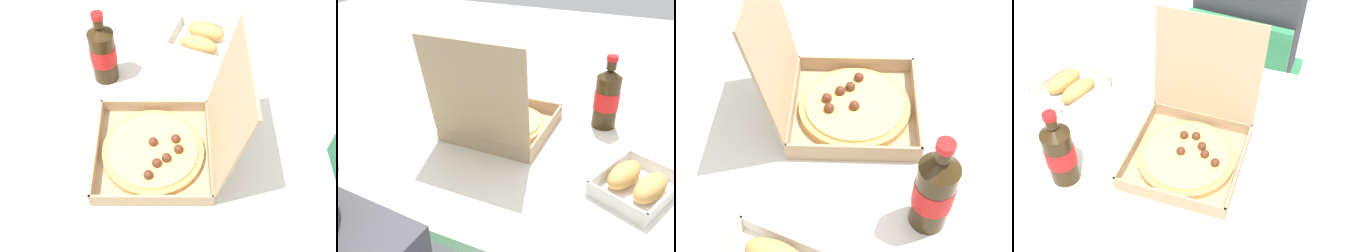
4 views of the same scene
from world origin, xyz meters
TOP-DOWN VIEW (x-y plane):
  - ground_plane at (0.00, 0.00)m, footprint 10.00×10.00m
  - dining_table at (0.00, 0.00)m, footprint 1.39×0.81m
  - pizza_box_open at (0.06, -0.01)m, footprint 0.29×0.34m
  - bread_side_box at (-0.35, 0.10)m, footprint 0.21×0.23m
  - cola_bottle at (-0.22, -0.18)m, footprint 0.07×0.07m

SIDE VIEW (x-z plane):
  - ground_plane at x=0.00m, z-range 0.00..0.00m
  - dining_table at x=0.00m, z-range 0.29..1.04m
  - bread_side_box at x=-0.35m, z-range 0.75..0.80m
  - pizza_box_open at x=0.06m, z-range 0.63..0.96m
  - cola_bottle at x=-0.22m, z-range 0.73..0.96m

